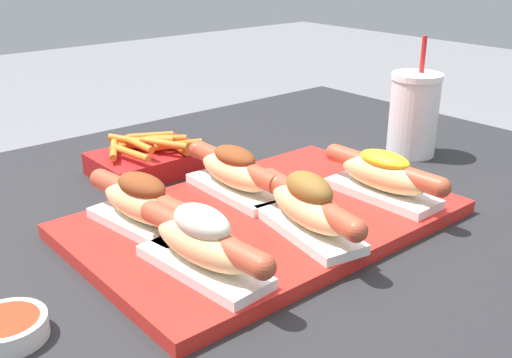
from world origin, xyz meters
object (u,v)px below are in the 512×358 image
(fries_basket, at_px, (149,159))
(hot_dog_2, at_px, (383,175))
(drink_cup, at_px, (414,114))
(serving_tray, at_px, (266,218))
(sauce_bowl, at_px, (7,327))
(hot_dog_1, at_px, (309,207))
(hot_dog_0, at_px, (203,242))
(hot_dog_4, at_px, (234,171))
(hot_dog_3, at_px, (143,203))

(fries_basket, bearing_deg, hot_dog_2, -62.75)
(drink_cup, bearing_deg, fries_basket, 151.43)
(serving_tray, distance_m, sauce_bowl, 0.34)
(sauce_bowl, distance_m, fries_basket, 0.44)
(hot_dog_1, relative_size, sauce_bowl, 2.72)
(hot_dog_0, xyz_separation_m, hot_dog_4, (0.15, 0.14, -0.00))
(hot_dog_1, height_order, sauce_bowl, hot_dog_1)
(hot_dog_4, bearing_deg, serving_tray, -94.33)
(hot_dog_0, height_order, drink_cup, drink_cup)
(hot_dog_0, xyz_separation_m, hot_dog_3, (0.01, 0.13, -0.00))
(hot_dog_3, distance_m, hot_dog_4, 0.15)
(hot_dog_0, bearing_deg, sauce_bowl, 167.28)
(fries_basket, bearing_deg, hot_dog_4, -83.51)
(hot_dog_1, relative_size, drink_cup, 0.99)
(serving_tray, bearing_deg, drink_cup, 7.67)
(hot_dog_1, bearing_deg, hot_dog_3, 135.79)
(drink_cup, bearing_deg, sauce_bowl, -173.81)
(hot_dog_1, distance_m, sauce_bowl, 0.34)
(hot_dog_1, xyz_separation_m, hot_dog_3, (-0.14, 0.14, -0.00))
(serving_tray, distance_m, hot_dog_1, 0.09)
(hot_dog_1, relative_size, hot_dog_4, 0.99)
(hot_dog_4, distance_m, fries_basket, 0.19)
(serving_tray, bearing_deg, sauce_bowl, -175.45)
(hot_dog_1, bearing_deg, hot_dog_0, 177.26)
(hot_dog_2, height_order, sauce_bowl, hot_dog_2)
(fries_basket, bearing_deg, sauce_bowl, -138.05)
(serving_tray, relative_size, hot_dog_0, 2.38)
(fries_basket, bearing_deg, hot_dog_3, -122.09)
(sauce_bowl, xyz_separation_m, fries_basket, (0.32, 0.29, 0.01))
(sauce_bowl, height_order, fries_basket, fries_basket)
(fries_basket, bearing_deg, serving_tray, -86.54)
(hot_dog_0, distance_m, hot_dog_2, 0.30)
(hot_dog_2, xyz_separation_m, hot_dog_4, (-0.15, 0.14, 0.00))
(hot_dog_1, relative_size, fries_basket, 1.16)
(serving_tray, xyz_separation_m, hot_dog_1, (-0.00, -0.08, 0.04))
(hot_dog_3, bearing_deg, hot_dog_2, -22.95)
(hot_dog_1, relative_size, hot_dog_3, 0.99)
(fries_basket, bearing_deg, hot_dog_1, -87.52)
(hot_dog_0, relative_size, fries_basket, 1.18)
(serving_tray, relative_size, sauce_bowl, 6.55)
(hot_dog_3, xyz_separation_m, fries_basket, (0.13, 0.20, -0.03))
(hot_dog_2, xyz_separation_m, drink_cup, (0.22, 0.12, 0.02))
(serving_tray, xyz_separation_m, drink_cup, (0.38, 0.05, 0.06))
(hot_dog_0, height_order, hot_dog_3, hot_dog_0)
(hot_dog_4, distance_m, drink_cup, 0.37)
(hot_dog_4, relative_size, drink_cup, 1.00)
(serving_tray, xyz_separation_m, hot_dog_4, (0.01, 0.07, 0.04))
(hot_dog_3, bearing_deg, fries_basket, 57.91)
(hot_dog_3, bearing_deg, sauce_bowl, -155.86)
(hot_dog_3, distance_m, sauce_bowl, 0.22)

